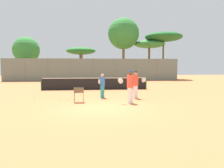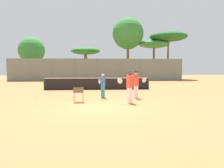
{
  "view_description": "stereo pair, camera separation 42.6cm",
  "coord_description": "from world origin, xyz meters",
  "px_view_note": "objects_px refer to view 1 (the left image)",
  "views": [
    {
      "loc": [
        -0.48,
        -10.82,
        2.08
      ],
      "look_at": [
        0.89,
        2.45,
        1.0
      ],
      "focal_mm": 35.0,
      "sensor_mm": 36.0,
      "label": 1
    },
    {
      "loc": [
        -0.06,
        -10.86,
        2.08
      ],
      "look_at": [
        0.89,
        2.45,
        1.0
      ],
      "focal_mm": 35.0,
      "sensor_mm": 36.0,
      "label": 2
    }
  ],
  "objects_px": {
    "player_yellow_shirt": "(102,85)",
    "ball_cart": "(79,91)",
    "player_white_outfit": "(136,84)",
    "tennis_net": "(95,83)",
    "player_red_cap": "(130,86)"
  },
  "relations": [
    {
      "from": "tennis_net",
      "to": "ball_cart",
      "type": "height_order",
      "value": "tennis_net"
    },
    {
      "from": "player_white_outfit",
      "to": "player_yellow_shirt",
      "type": "xyz_separation_m",
      "value": [
        -2.15,
        0.46,
        -0.08
      ]
    },
    {
      "from": "player_red_cap",
      "to": "player_yellow_shirt",
      "type": "bearing_deg",
      "value": -58.1
    },
    {
      "from": "player_red_cap",
      "to": "ball_cart",
      "type": "bearing_deg",
      "value": -12.15
    },
    {
      "from": "player_white_outfit",
      "to": "tennis_net",
      "type": "bearing_deg",
      "value": 143.01
    },
    {
      "from": "player_white_outfit",
      "to": "ball_cart",
      "type": "height_order",
      "value": "player_white_outfit"
    },
    {
      "from": "player_white_outfit",
      "to": "player_yellow_shirt",
      "type": "bearing_deg",
      "value": -163.19
    },
    {
      "from": "tennis_net",
      "to": "ball_cart",
      "type": "bearing_deg",
      "value": -99.28
    },
    {
      "from": "tennis_net",
      "to": "player_white_outfit",
      "type": "height_order",
      "value": "player_white_outfit"
    },
    {
      "from": "player_red_cap",
      "to": "player_white_outfit",
      "type": "bearing_deg",
      "value": -113.77
    },
    {
      "from": "player_red_cap",
      "to": "player_yellow_shirt",
      "type": "height_order",
      "value": "player_red_cap"
    },
    {
      "from": "tennis_net",
      "to": "player_yellow_shirt",
      "type": "xyz_separation_m",
      "value": [
        0.36,
        -5.11,
        0.26
      ]
    },
    {
      "from": "player_yellow_shirt",
      "to": "ball_cart",
      "type": "height_order",
      "value": "player_yellow_shirt"
    },
    {
      "from": "player_yellow_shirt",
      "to": "ball_cart",
      "type": "xyz_separation_m",
      "value": [
        -1.46,
        -1.64,
        -0.18
      ]
    },
    {
      "from": "ball_cart",
      "to": "tennis_net",
      "type": "bearing_deg",
      "value": 80.72
    }
  ]
}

